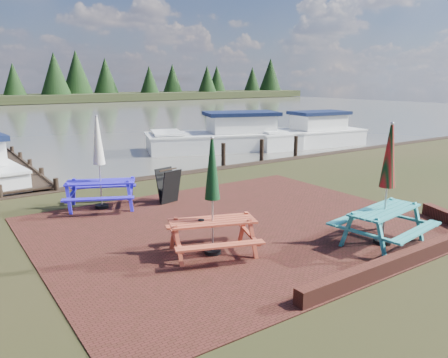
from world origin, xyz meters
name	(u,v)px	position (x,y,z in m)	size (l,w,h in m)	color
ground	(265,239)	(0.00, 0.00, 0.00)	(120.00, 120.00, 0.00)	black
paving	(238,226)	(0.00, 1.00, 0.01)	(9.00, 7.50, 0.02)	#3A1912
brick_wall	(424,246)	(2.15, -2.42, 0.15)	(6.21, 1.79, 0.30)	#4C1E16
water	(3,118)	(0.00, 37.00, 0.00)	(120.00, 60.00, 0.02)	#4D4A42
picnic_table_teal	(385,203)	(1.87, -1.64, 0.90)	(2.06, 1.88, 2.56)	teal
picnic_table_red	(212,215)	(-1.41, -0.07, 0.82)	(2.09, 1.98, 2.34)	#C24B31
picnic_table_blue	(100,177)	(-2.17, 4.30, 0.87)	(2.30, 2.20, 2.49)	#2B1CD5
chalkboard	(168,186)	(-0.42, 3.75, 0.50)	(0.64, 0.69, 0.97)	black
jetty	(6,168)	(-3.50, 11.28, 0.11)	(1.76, 9.08, 1.00)	black
boat_near	(227,138)	(7.03, 11.61, 0.44)	(8.41, 5.19, 2.15)	white
boat_far	(309,135)	(11.53, 10.17, 0.42)	(6.89, 3.25, 2.07)	white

